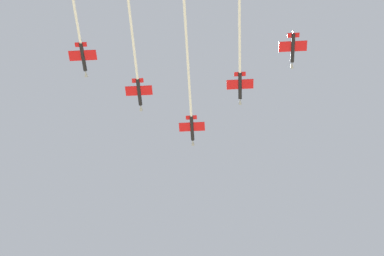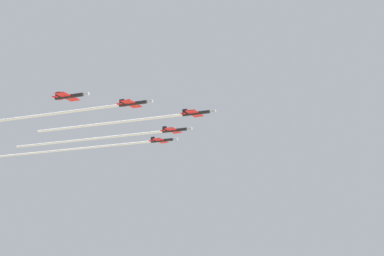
% 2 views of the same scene
% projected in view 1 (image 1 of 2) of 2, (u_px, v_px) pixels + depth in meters
% --- Properties ---
extents(jet_lead, '(31.35, 57.69, 2.28)m').
position_uv_depth(jet_lead, '(188.00, 70.00, 170.85)').
color(jet_lead, black).
extents(jet_port_inner, '(34.74, 64.16, 2.28)m').
position_uv_depth(jet_port_inner, '(130.00, 18.00, 161.21)').
color(jet_port_inner, black).
extents(jet_starboard_outer, '(8.30, 10.56, 2.28)m').
position_uv_depth(jet_starboard_outer, '(293.00, 49.00, 166.77)').
color(jet_starboard_outer, black).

